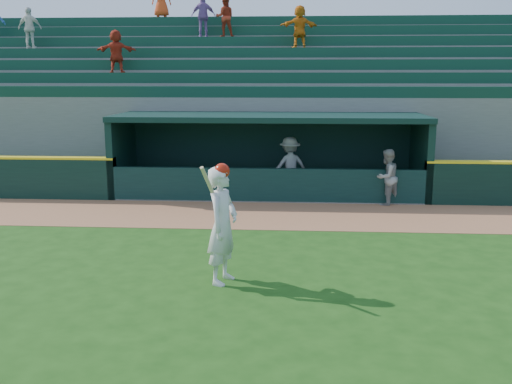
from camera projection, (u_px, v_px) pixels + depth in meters
ground at (250, 280)px, 10.26m from camera, size 120.00×120.00×0.00m
warning_track at (264, 215)px, 15.05m from camera, size 40.00×3.00×0.01m
dugout_player_front at (387, 177)px, 16.14m from camera, size 0.97×0.97×1.59m
dugout_player_inside at (290, 166)px, 17.49m from camera, size 1.32×1.04×1.78m
dugout at (270, 149)px, 17.81m from camera, size 9.40×2.80×2.46m
stands at (274, 108)px, 22.07m from camera, size 34.50×6.25×7.59m
batter_at_plate at (222, 224)px, 9.98m from camera, size 0.70×0.89×2.16m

